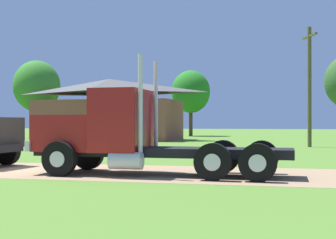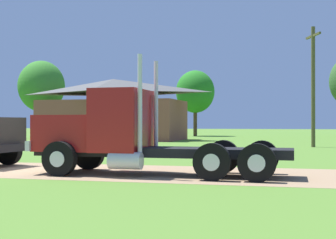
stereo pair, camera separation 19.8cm
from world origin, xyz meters
TOP-DOWN VIEW (x-y plane):
  - ground_plane at (0.00, 0.00)m, footprint 200.00×200.00m
  - dirt_track at (0.00, 0.00)m, footprint 120.00×5.12m
  - truck_foreground_white at (3.09, -0.55)m, footprint 8.22×2.65m
  - shed_building at (-7.54, 27.27)m, footprint 13.41×7.48m
  - utility_pole_near at (9.87, 18.16)m, footprint 0.88×2.12m
  - tree_left at (-17.04, 31.22)m, footprint 4.89×4.89m
  - tree_mid at (-2.42, 41.40)m, footprint 4.59×4.59m

SIDE VIEW (x-z plane):
  - ground_plane at x=0.00m, z-range 0.00..0.00m
  - dirt_track at x=0.00m, z-range 0.00..0.01m
  - truck_foreground_white at x=3.09m, z-range -0.60..3.10m
  - shed_building at x=-7.54m, z-range -0.09..5.57m
  - utility_pole_near at x=9.87m, z-range 0.25..8.24m
  - tree_mid at x=-2.42m, z-range 1.35..9.15m
  - tree_left at x=-17.04m, z-range 1.36..9.50m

